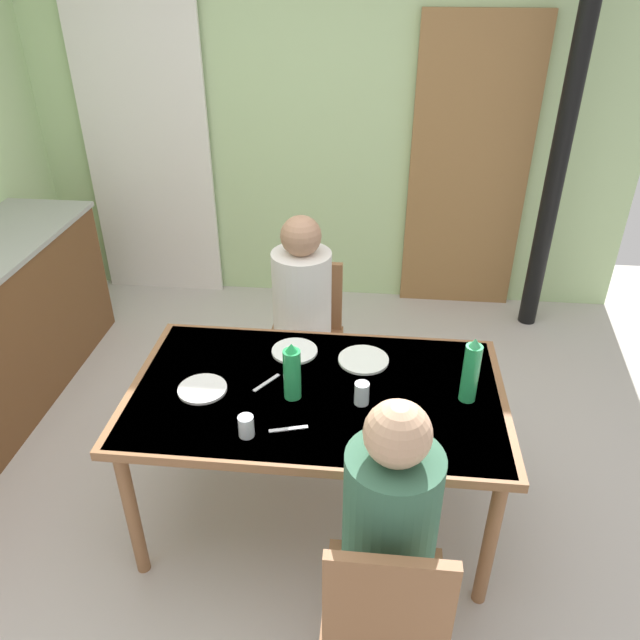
# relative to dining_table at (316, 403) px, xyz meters

# --- Properties ---
(ground_plane) EXTENTS (5.76, 5.76, 0.00)m
(ground_plane) POSITION_rel_dining_table_xyz_m (-0.21, 0.05, -0.66)
(ground_plane) COLOR beige
(wall_back) EXTENTS (4.31, 0.10, 2.68)m
(wall_back) POSITION_rel_dining_table_xyz_m (-0.21, 2.26, 0.68)
(wall_back) COLOR #B5D595
(wall_back) RESTS_ON ground_plane
(door_wooden) EXTENTS (0.80, 0.05, 2.00)m
(door_wooden) POSITION_rel_dining_table_xyz_m (0.81, 2.18, 0.34)
(door_wooden) COLOR olive
(door_wooden) RESTS_ON ground_plane
(stove_pipe_column) EXTENTS (0.12, 0.12, 2.68)m
(stove_pipe_column) POSITION_rel_dining_table_xyz_m (1.32, 1.91, 0.68)
(stove_pipe_column) COLOR black
(stove_pipe_column) RESTS_ON ground_plane
(curtain_panel) EXTENTS (0.90, 0.03, 2.25)m
(curtain_panel) POSITION_rel_dining_table_xyz_m (-1.43, 2.16, 0.46)
(curtain_panel) COLOR white
(curtain_panel) RESTS_ON ground_plane
(dining_table) EXTENTS (1.56, 0.91, 0.73)m
(dining_table) POSITION_rel_dining_table_xyz_m (0.00, 0.00, 0.00)
(dining_table) COLOR #8D5D3A
(dining_table) RESTS_ON ground_plane
(chair_near_diner) EXTENTS (0.40, 0.40, 0.87)m
(chair_near_diner) POSITION_rel_dining_table_xyz_m (0.31, -0.81, -0.16)
(chair_near_diner) COLOR #8D5D3A
(chair_near_diner) RESTS_ON ground_plane
(chair_far_diner) EXTENTS (0.40, 0.40, 0.87)m
(chair_far_diner) POSITION_rel_dining_table_xyz_m (-0.15, 0.81, -0.16)
(chair_far_diner) COLOR #8D5D3A
(chair_far_diner) RESTS_ON ground_plane
(person_near_diner) EXTENTS (0.30, 0.37, 0.77)m
(person_near_diner) POSITION_rel_dining_table_xyz_m (0.31, -0.67, 0.12)
(person_near_diner) COLOR #35684D
(person_near_diner) RESTS_ON ground_plane
(person_far_diner) EXTENTS (0.30, 0.37, 0.77)m
(person_far_diner) POSITION_rel_dining_table_xyz_m (-0.15, 0.67, 0.12)
(person_far_diner) COLOR silver
(person_far_diner) RESTS_ON ground_plane
(water_bottle_green_near) EXTENTS (0.07, 0.07, 0.29)m
(water_bottle_green_near) POSITION_rel_dining_table_xyz_m (0.62, 0.01, 0.20)
(water_bottle_green_near) COLOR #2A9D55
(water_bottle_green_near) RESTS_ON dining_table
(water_bottle_green_far) EXTENTS (0.07, 0.07, 0.26)m
(water_bottle_green_far) POSITION_rel_dining_table_xyz_m (-0.09, -0.05, 0.19)
(water_bottle_green_far) COLOR green
(water_bottle_green_far) RESTS_ON dining_table
(dinner_plate_near_left) EXTENTS (0.22, 0.22, 0.01)m
(dinner_plate_near_left) POSITION_rel_dining_table_xyz_m (0.19, 0.23, 0.07)
(dinner_plate_near_left) COLOR white
(dinner_plate_near_left) RESTS_ON dining_table
(dinner_plate_near_right) EXTENTS (0.20, 0.20, 0.01)m
(dinner_plate_near_right) POSITION_rel_dining_table_xyz_m (-0.47, -0.05, 0.07)
(dinner_plate_near_right) COLOR white
(dinner_plate_near_right) RESTS_ON dining_table
(dinner_plate_far_center) EXTENTS (0.21, 0.21, 0.01)m
(dinner_plate_far_center) POSITION_rel_dining_table_xyz_m (-0.13, 0.27, 0.07)
(dinner_plate_far_center) COLOR white
(dinner_plate_far_center) RESTS_ON dining_table
(drinking_glass_by_near_diner) EXTENTS (0.06, 0.06, 0.09)m
(drinking_glass_by_near_diner) POSITION_rel_dining_table_xyz_m (-0.23, -0.30, 0.11)
(drinking_glass_by_near_diner) COLOR silver
(drinking_glass_by_near_diner) RESTS_ON dining_table
(drinking_glass_by_far_diner) EXTENTS (0.06, 0.06, 0.10)m
(drinking_glass_by_far_diner) POSITION_rel_dining_table_xyz_m (0.19, -0.06, 0.11)
(drinking_glass_by_far_diner) COLOR silver
(drinking_glass_by_far_diner) RESTS_ON dining_table
(cutlery_knife_near) EXTENTS (0.15, 0.06, 0.00)m
(cutlery_knife_near) POSITION_rel_dining_table_xyz_m (-0.08, -0.25, 0.07)
(cutlery_knife_near) COLOR silver
(cutlery_knife_near) RESTS_ON dining_table
(cutlery_fork_near) EXTENTS (0.10, 0.13, 0.00)m
(cutlery_fork_near) POSITION_rel_dining_table_xyz_m (-0.21, 0.03, 0.07)
(cutlery_fork_near) COLOR silver
(cutlery_fork_near) RESTS_ON dining_table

